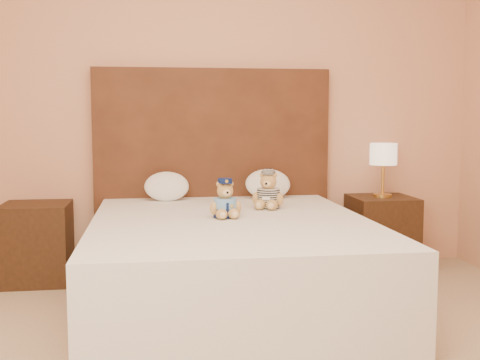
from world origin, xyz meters
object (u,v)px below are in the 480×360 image
(pillow_left, at_px, (167,185))
(pillow_right, at_px, (268,183))
(bed, at_px, (230,265))
(teddy_police, at_px, (225,198))
(teddy_prisoner, at_px, (268,190))
(nightstand_left, at_px, (37,243))
(lamp, at_px, (383,157))
(nightstand_right, at_px, (381,233))

(pillow_left, relative_size, pillow_right, 0.95)
(bed, xyz_separation_m, teddy_police, (-0.03, 0.04, 0.39))
(bed, distance_m, teddy_prisoner, 0.61)
(teddy_police, xyz_separation_m, pillow_right, (0.41, 0.79, 0.00))
(nightstand_left, bearing_deg, lamp, 0.00)
(nightstand_left, height_order, nightstand_right, same)
(teddy_police, relative_size, pillow_right, 0.69)
(lamp, bearing_deg, pillow_right, 178.02)
(teddy_prisoner, bearing_deg, pillow_right, 102.51)
(nightstand_right, bearing_deg, lamp, 180.00)
(nightstand_left, bearing_deg, nightstand_right, 0.00)
(pillow_right, bearing_deg, bed, -114.82)
(nightstand_left, height_order, pillow_left, pillow_left)
(teddy_police, height_order, pillow_right, pillow_right)
(nightstand_right, bearing_deg, pillow_right, 178.02)
(lamp, height_order, pillow_left, lamp)
(pillow_left, bearing_deg, nightstand_left, -178.09)
(pillow_left, height_order, pillow_right, pillow_right)
(pillow_left, bearing_deg, lamp, -1.07)
(nightstand_left, distance_m, pillow_left, 0.98)
(teddy_prisoner, bearing_deg, lamp, 48.20)
(nightstand_left, xyz_separation_m, pillow_right, (1.63, 0.03, 0.39))
(nightstand_right, height_order, pillow_right, pillow_right)
(lamp, distance_m, pillow_left, 1.61)
(lamp, relative_size, pillow_left, 1.27)
(bed, bearing_deg, pillow_right, 65.18)
(nightstand_right, xyz_separation_m, pillow_left, (-1.60, 0.03, 0.39))
(nightstand_right, relative_size, pillow_left, 1.74)
(teddy_police, height_order, teddy_prisoner, teddy_prisoner)
(teddy_police, distance_m, teddy_prisoner, 0.45)
(lamp, xyz_separation_m, teddy_police, (-1.28, -0.76, -0.18))
(nightstand_left, bearing_deg, teddy_prisoner, -16.14)
(teddy_police, bearing_deg, lamp, 24.00)
(teddy_prisoner, distance_m, pillow_right, 0.49)
(nightstand_right, height_order, teddy_police, teddy_police)
(bed, distance_m, lamp, 1.59)
(nightstand_right, bearing_deg, pillow_left, 178.93)
(bed, relative_size, teddy_police, 8.69)
(bed, xyz_separation_m, pillow_left, (-0.35, 0.83, 0.39))
(bed, bearing_deg, pillow_left, 112.89)
(teddy_prisoner, bearing_deg, bed, -106.68)
(bed, relative_size, teddy_prisoner, 8.24)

